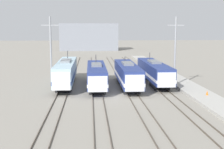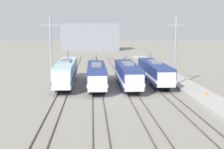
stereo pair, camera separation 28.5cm
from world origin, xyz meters
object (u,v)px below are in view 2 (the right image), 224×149
locomotive_center_right (128,75)px  locomotive_far_right (155,72)px  locomotive_center_left (97,75)px  locomotive_far_left (66,72)px  traffic_cone (207,93)px  catenary_tower_right (175,51)px  catenary_tower_left (51,51)px

locomotive_center_right → locomotive_far_right: 6.18m
locomotive_center_left → locomotive_far_right: (10.29, 3.50, 0.01)m
locomotive_far_left → traffic_cone: size_ratio=28.99×
catenary_tower_right → locomotive_far_left: bearing=170.4°
catenary_tower_left → catenary_tower_right: size_ratio=1.00×
locomotive_far_left → traffic_cone: 23.30m
locomotive_center_right → locomotive_far_right: bearing=33.7°
locomotive_far_right → traffic_cone: locomotive_far_right is taller
locomotive_far_left → locomotive_far_right: 15.47m
locomotive_far_left → traffic_cone: bearing=-28.7°
locomotive_center_right → catenary_tower_right: catenary_tower_right is taller
locomotive_center_right → traffic_cone: size_ratio=26.48×
locomotive_far_left → locomotive_center_left: bearing=-25.4°
locomotive_center_left → locomotive_far_left: bearing=154.6°
locomotive_far_left → catenary_tower_left: 5.28m
locomotive_far_left → locomotive_far_right: bearing=3.9°
catenary_tower_left → catenary_tower_right: same height
locomotive_far_right → catenary_tower_left: catenary_tower_left is taller
locomotive_center_right → locomotive_far_right: size_ratio=0.92×
locomotive_far_left → catenary_tower_left: (-2.03, -3.04, 3.81)m
locomotive_far_left → locomotive_center_right: locomotive_far_left is taller
locomotive_center_left → locomotive_far_right: bearing=18.8°
locomotive_center_left → locomotive_far_right: size_ratio=0.92×
locomotive_far_left → catenary_tower_right: bearing=-9.6°
locomotive_center_right → catenary_tower_left: (-12.32, -0.68, 3.93)m
locomotive_center_right → catenary_tower_right: size_ratio=1.51×
locomotive_center_right → catenary_tower_left: bearing=-176.8°
catenary_tower_left → traffic_cone: size_ratio=17.57×
locomotive_far_left → catenary_tower_right: catenary_tower_right is taller
locomotive_center_left → locomotive_far_right: 10.87m
locomotive_center_left → locomotive_far_right: locomotive_far_right is taller
locomotive_center_right → locomotive_far_left: bearing=167.1°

